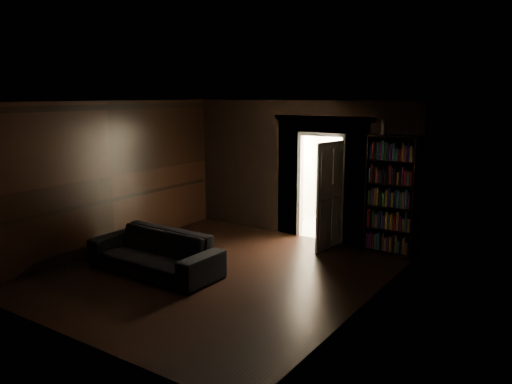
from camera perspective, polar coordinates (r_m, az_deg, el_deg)
ground at (r=8.39m, az=-4.46°, el=-9.23°), size 5.50×5.50×0.00m
room_walls at (r=8.83m, az=-0.36°, el=3.09°), size 5.02×5.61×2.84m
kitchen_alcove at (r=11.09m, az=10.01°, el=2.09°), size 2.20×1.80×2.60m
sofa at (r=8.45m, az=-11.55°, el=-6.06°), size 2.36×1.06×0.90m
bookshelf at (r=9.40m, az=15.17°, el=-0.41°), size 0.95×0.63×2.20m
refrigerator at (r=11.16m, az=13.15°, el=0.02°), size 0.95×0.92×1.65m
door at (r=9.55m, az=8.43°, el=-0.42°), size 0.16×0.85×2.05m
figurine at (r=9.33m, az=14.34°, el=7.20°), size 0.09×0.09×0.27m
bottles at (r=10.91m, az=13.24°, el=4.92°), size 0.72×0.20×0.29m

